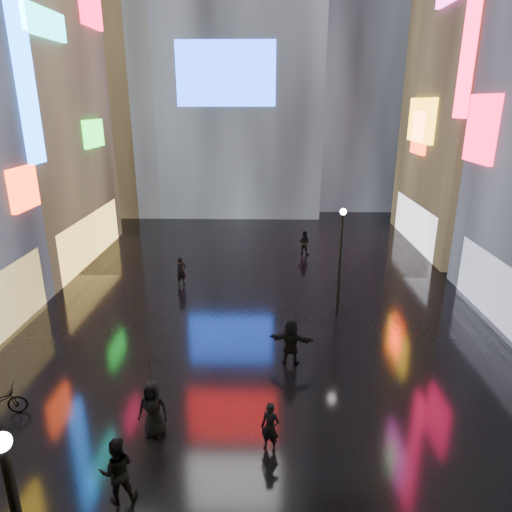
{
  "coord_description": "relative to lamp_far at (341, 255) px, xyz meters",
  "views": [
    {
      "loc": [
        0.33,
        -2.27,
        9.82
      ],
      "look_at": [
        0.0,
        12.0,
        5.0
      ],
      "focal_mm": 32.0,
      "sensor_mm": 36.0,
      "label": 1
    }
  ],
  "objects": [
    {
      "name": "ground",
      "position": [
        -3.87,
        1.68,
        -2.94
      ],
      "size": [
        140.0,
        140.0,
        0.0
      ],
      "primitive_type": "plane",
      "color": "black",
      "rests_on": "ground"
    },
    {
      "name": "umbrella_2",
      "position": [
        -6.97,
        -8.95,
        -0.68
      ],
      "size": [
        1.09,
        1.08,
        0.81
      ],
      "primitive_type": "imported",
      "rotation": [
        0.0,
        0.0,
        4.46
      ],
      "color": "black",
      "rests_on": "pedestrian_4"
    },
    {
      "name": "pedestrian_1",
      "position": [
        -7.3,
        -11.42,
        -2.01
      ],
      "size": [
        1.07,
        0.94,
        1.86
      ],
      "primitive_type": "imported",
      "rotation": [
        0.0,
        0.0,
        3.44
      ],
      "color": "black",
      "rests_on": "ground"
    },
    {
      "name": "tower_flank_right",
      "position": [
        5.13,
        27.68,
        14.06
      ],
      "size": [
        12.0,
        12.0,
        34.0
      ],
      "primitive_type": "cube",
      "color": "black",
      "rests_on": "ground"
    },
    {
      "name": "pedestrian_4",
      "position": [
        -6.97,
        -8.95,
        -2.01
      ],
      "size": [
        0.94,
        0.65,
        1.86
      ],
      "primitive_type": "imported",
      "rotation": [
        0.0,
        0.0,
        -0.06
      ],
      "color": "black",
      "rests_on": "ground"
    },
    {
      "name": "pedestrian_5",
      "position": [
        -2.55,
        -4.78,
        -2.0
      ],
      "size": [
        1.82,
        0.88,
        1.88
      ],
      "primitive_type": "imported",
      "rotation": [
        0.0,
        0.0,
        2.95
      ],
      "color": "black",
      "rests_on": "ground"
    },
    {
      "name": "pedestrian_6",
      "position": [
        -8.29,
        3.25,
        -2.12
      ],
      "size": [
        0.71,
        0.69,
        1.65
      ],
      "primitive_type": "imported",
      "rotation": [
        0.0,
        0.0,
        0.71
      ],
      "color": "black",
      "rests_on": "ground"
    },
    {
      "name": "lamp_far",
      "position": [
        0.0,
        0.0,
        0.0
      ],
      "size": [
        0.3,
        0.3,
        5.2
      ],
      "color": "black",
      "rests_on": "ground"
    },
    {
      "name": "pedestrian_8",
      "position": [
        -3.38,
        -9.52,
        -2.17
      ],
      "size": [
        0.66,
        0.55,
        1.55
      ],
      "primitive_type": "imported",
      "rotation": [
        0.0,
        0.0,
        5.91
      ],
      "color": "black",
      "rests_on": "ground"
    },
    {
      "name": "pedestrian_7",
      "position": [
        -0.96,
        9.02,
        -2.14
      ],
      "size": [
        0.97,
        0.89,
        1.61
      ],
      "primitive_type": "imported",
      "rotation": [
        0.0,
        0.0,
        2.7
      ],
      "color": "black",
      "rests_on": "ground"
    },
    {
      "name": "tower_flank_left",
      "position": [
        -17.87,
        23.68,
        10.06
      ],
      "size": [
        10.0,
        10.0,
        26.0
      ],
      "primitive_type": "cube",
      "color": "black",
      "rests_on": "ground"
    }
  ]
}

